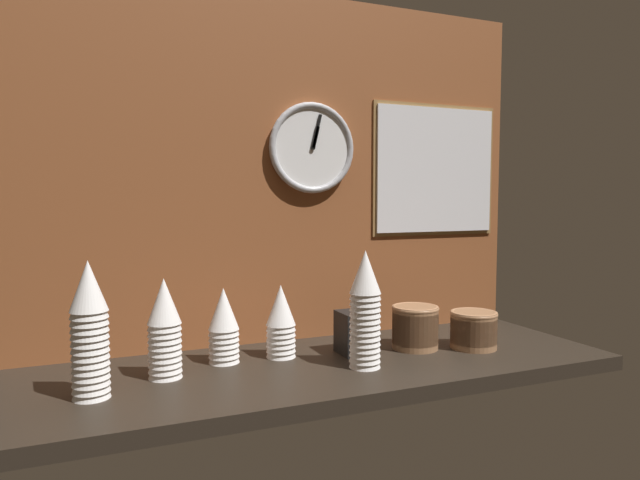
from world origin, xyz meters
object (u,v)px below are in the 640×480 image
Objects in this scene: cup_stack_center_left at (224,325)px; menu_board at (435,170)px; wall_clock at (312,148)px; cup_stack_far_left at (90,330)px; napkin_dispenser at (356,332)px; cup_stack_center_right at (365,309)px; bowl_stack_far_right at (474,329)px; cup_stack_center at (281,321)px; bowl_stack_right at (415,326)px; cup_stack_left at (165,328)px.

cup_stack_center_left is 89.24cm from menu_board.
cup_stack_center_left is 0.73× the size of wall_clock.
cup_stack_center_left is 59.88cm from wall_clock.
napkin_dispenser is at bearing 7.83° from cup_stack_far_left.
wall_clock is at bearing 92.57° from cup_stack_center_right.
cup_stack_center_right is 2.23× the size of bowl_stack_far_right.
cup_stack_center is 53.62cm from wall_clock.
cup_stack_center is 0.43× the size of menu_board.
bowl_stack_far_right is 72.21cm from wall_clock.
cup_stack_center_left is 72.32cm from bowl_stack_far_right.
bowl_stack_right is 56.39cm from menu_board.
cup_stack_left is 70.05cm from wall_clock.
cup_stack_center_left is (33.26, 15.23, -5.22)cm from cup_stack_far_left.
wall_clock is at bearing 24.61° from cup_stack_far_left.
napkin_dispenser is (20.91, -4.71, -4.09)cm from cup_stack_center.
menu_board is (109.87, 30.45, 37.94)cm from cup_stack_far_left.
wall_clock reaches higher than bowl_stack_right.
wall_clock reaches higher than cup_stack_center_right.
wall_clock is at bearing 24.62° from cup_stack_center_left.
cup_stack_center is at bearing 16.29° from cup_stack_far_left.
menu_board is at bearing 11.24° from cup_stack_center_left.
cup_stack_center_right is 67.07cm from menu_board.
menu_board is (21.84, 22.93, 46.66)cm from bowl_stack_right.
cup_stack_center_left is 15.79cm from cup_stack_center.
cup_stack_center reaches higher than bowl_stack_far_right.
cup_stack_center_left is at bearing 176.74° from cup_stack_center.
wall_clock reaches higher than napkin_dispenser.
cup_stack_center_right is (66.00, -3.22, 0.00)cm from cup_stack_far_left.
cup_stack_far_left reaches higher than cup_stack_left.
wall_clock is at bearing 136.85° from bowl_stack_right.
bowl_stack_right is at bearing -0.51° from cup_stack_left.
bowl_stack_right is at bearing -133.61° from menu_board.
cup_stack_center_right is at bearing -173.30° from bowl_stack_far_right.
bowl_stack_right is (22.04, 10.74, -8.72)cm from cup_stack_center_right.
menu_board reaches higher than cup_stack_center_right.
wall_clock reaches higher than bowl_stack_far_right.
cup_stack_center_right is 1.52× the size of cup_stack_center_left.
cup_stack_far_left is 36.95cm from cup_stack_center_left.
napkin_dispenser is (3.94, 12.84, -9.31)cm from cup_stack_center_right.
cup_stack_far_left is 2.23× the size of bowl_stack_right.
cup_stack_left is 71.28cm from bowl_stack_right.
menu_board is (45.35, 0.89, -5.87)cm from wall_clock.
wall_clock is 56.98cm from napkin_dispenser.
menu_board is at bearing 46.39° from bowl_stack_right.
cup_stack_left is 1.79× the size of bowl_stack_right.
bowl_stack_far_right is at bearing -35.58° from wall_clock.
cup_stack_center_right reaches higher than bowl_stack_far_right.
cup_stack_center_right is at bearing -107.05° from napkin_dispenser.
wall_clock is at bearing 44.48° from cup_stack_center.
cup_stack_far_left is 1.00× the size of cup_stack_center_right.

